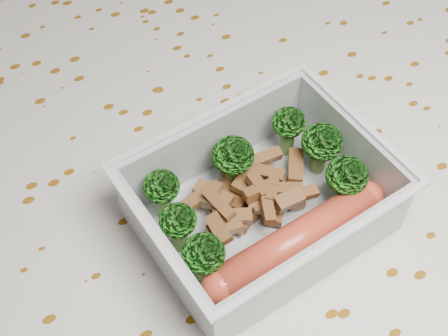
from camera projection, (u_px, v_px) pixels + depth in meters
name	position (u px, v px, depth m)	size (l,w,h in m)	color
dining_table	(230.00, 248.00, 0.56)	(1.40, 0.90, 0.75)	brown
tablecloth	(231.00, 218.00, 0.52)	(1.46, 0.96, 0.19)	silver
lunch_container	(261.00, 206.00, 0.46)	(0.19, 0.16, 0.06)	silver
broccoli_florets	(257.00, 178.00, 0.46)	(0.16, 0.10, 0.05)	#608C3F
meat_pile	(252.00, 196.00, 0.47)	(0.11, 0.07, 0.03)	brown
sausage	(297.00, 240.00, 0.44)	(0.16, 0.04, 0.03)	#C34029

